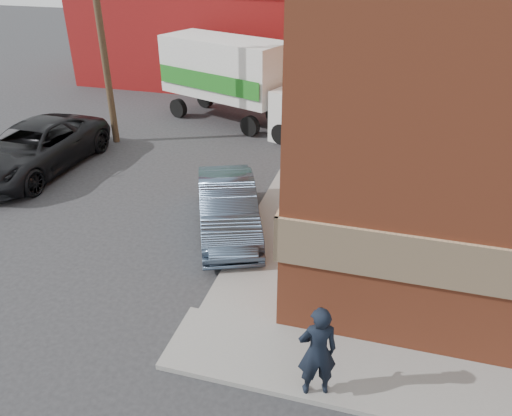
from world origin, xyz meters
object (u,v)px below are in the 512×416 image
Objects in this scene: warehouse at (233,29)px; man at (317,351)px; box_truck at (237,77)px; sedan at (228,208)px; suv_a at (34,148)px; utility_pole at (99,20)px.

man is at bearing -68.22° from warehouse.
box_truck is at bearing -87.70° from man.
sedan is 8.25m from suv_a.
suv_a is at bearing -100.98° from warehouse.
sedan is (-3.41, 5.14, -0.35)m from man.
utility_pole is at bearing -66.86° from man.
warehouse is 1.81× the size of utility_pole.
box_truck reaches higher than sedan.
man reaches higher than suv_a.
sedan is 0.74× the size of suv_a.
suv_a is at bearing -111.08° from utility_pole.
sedan is at bearing -38.90° from utility_pole.
utility_pole is 1.18× the size of box_truck.
box_truck is (4.16, 3.50, -2.65)m from utility_pole.
warehouse reaches higher than man.
suv_a is at bearing -108.38° from box_truck.
suv_a is (-7.98, 2.09, 0.10)m from sedan.
warehouse is 17.34m from sedan.
warehouse is at bearing 129.78° from box_truck.
sedan is 0.59× the size of box_truck.
box_truck is (5.44, 6.82, 1.25)m from suv_a.
box_truck is (-2.54, 8.91, 1.35)m from sedan.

